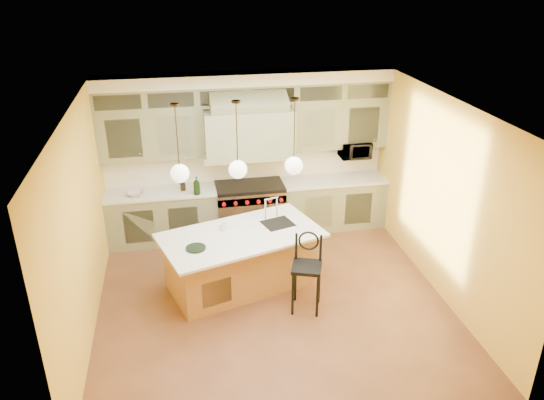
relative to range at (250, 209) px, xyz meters
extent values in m
plane|color=#55341D|center=(0.00, -2.14, -0.49)|extent=(5.00, 5.00, 0.00)
plane|color=white|center=(0.00, -2.14, 2.41)|extent=(5.00, 5.00, 0.00)
plane|color=gold|center=(0.00, 0.36, 0.96)|extent=(5.00, 0.00, 5.00)
plane|color=gold|center=(0.00, -4.64, 0.96)|extent=(5.00, 0.00, 5.00)
plane|color=gold|center=(-2.50, -2.14, 0.96)|extent=(0.00, 5.00, 5.00)
plane|color=gold|center=(2.50, -2.14, 0.96)|extent=(0.00, 5.00, 5.00)
cube|color=gray|center=(-1.55, 0.03, -0.04)|extent=(1.90, 0.65, 0.90)
cube|color=gray|center=(1.55, 0.03, -0.04)|extent=(1.90, 0.65, 0.90)
cube|color=white|center=(-1.55, 0.03, 0.43)|extent=(1.90, 0.68, 0.04)
cube|color=white|center=(1.55, 0.03, 0.43)|extent=(1.90, 0.68, 0.04)
cube|color=white|center=(0.00, 0.34, 0.73)|extent=(5.00, 0.04, 0.56)
cube|color=gray|center=(-1.62, 0.18, 1.44)|extent=(1.75, 0.35, 0.85)
cube|color=gray|center=(1.62, 0.18, 1.44)|extent=(1.75, 0.35, 0.85)
cube|color=gray|center=(0.00, 0.01, 1.46)|extent=(1.50, 0.70, 0.75)
cube|color=gray|center=(0.00, 0.01, 1.06)|extent=(1.60, 0.76, 0.10)
cube|color=#333833|center=(0.00, 0.18, 2.04)|extent=(5.00, 0.35, 0.35)
cube|color=white|center=(0.00, 0.16, 2.31)|extent=(5.00, 0.47, 0.20)
cube|color=silver|center=(0.00, 0.01, -0.04)|extent=(1.20, 0.70, 0.90)
cube|color=black|center=(0.00, 0.01, 0.44)|extent=(1.20, 0.70, 0.06)
cube|color=silver|center=(0.00, -0.31, 0.29)|extent=(1.20, 0.06, 0.14)
cube|color=#9E6738|center=(-0.40, -1.69, -0.05)|extent=(2.26, 1.55, 0.88)
cube|color=white|center=(-0.39, -1.74, 0.41)|extent=(2.58, 1.86, 0.04)
cube|color=black|center=(0.21, -1.51, 0.41)|extent=(0.54, 0.51, 0.05)
cylinder|color=black|center=(0.22, -2.55, -0.15)|extent=(0.04, 0.04, 0.67)
cylinder|color=black|center=(0.54, -2.66, -0.15)|extent=(0.04, 0.04, 0.67)
cylinder|color=black|center=(0.33, -2.22, -0.15)|extent=(0.04, 0.04, 0.67)
cylinder|color=black|center=(0.66, -2.34, -0.15)|extent=(0.04, 0.04, 0.67)
cube|color=black|center=(0.44, -2.44, 0.20)|extent=(0.52, 0.52, 0.05)
torus|color=black|center=(0.50, -2.28, 0.53)|extent=(0.29, 0.13, 0.29)
imported|color=black|center=(1.95, 0.11, 0.96)|extent=(0.54, 0.37, 0.30)
imported|color=black|center=(-0.94, -0.22, 0.61)|extent=(0.14, 0.14, 0.32)
imported|color=black|center=(-1.17, 0.01, 0.55)|extent=(0.10, 0.10, 0.19)
imported|color=beige|center=(-1.96, -0.07, 0.49)|extent=(0.28, 0.28, 0.07)
imported|color=silver|center=(-0.63, -1.55, 0.49)|extent=(0.13, 0.13, 0.11)
cylinder|color=#2D2319|center=(-1.20, -1.69, 2.39)|extent=(0.12, 0.12, 0.03)
cylinder|color=#2D2319|center=(-1.20, -1.69, 1.95)|extent=(0.02, 0.02, 0.93)
sphere|color=white|center=(-1.20, -1.69, 1.43)|extent=(0.26, 0.26, 0.26)
cylinder|color=#2D2319|center=(-0.40, -1.69, 2.39)|extent=(0.12, 0.12, 0.03)
cylinder|color=#2D2319|center=(-0.40, -1.69, 1.95)|extent=(0.02, 0.02, 0.93)
sphere|color=white|center=(-0.40, -1.69, 1.43)|extent=(0.26, 0.26, 0.26)
cylinder|color=#2D2319|center=(0.40, -1.69, 2.39)|extent=(0.12, 0.12, 0.03)
cylinder|color=#2D2319|center=(0.40, -1.69, 1.95)|extent=(0.02, 0.02, 0.93)
sphere|color=white|center=(0.40, -1.69, 1.43)|extent=(0.26, 0.26, 0.26)
camera|label=1|loc=(-1.21, -8.56, 4.11)|focal=35.00mm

